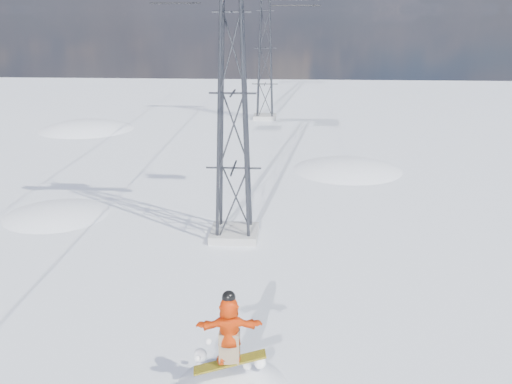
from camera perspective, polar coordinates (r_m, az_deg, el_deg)
ground at (r=15.06m, az=-8.42°, el=-16.00°), size 120.00×120.00×0.00m
snow_terrain at (r=38.71m, az=-8.41°, el=-10.00°), size 39.00×37.00×22.00m
lift_tower_near at (r=20.52m, az=-2.35°, el=9.75°), size 5.20×1.80×11.43m
lift_tower_far at (r=45.36m, az=0.92°, el=14.16°), size 5.20×1.80×11.43m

